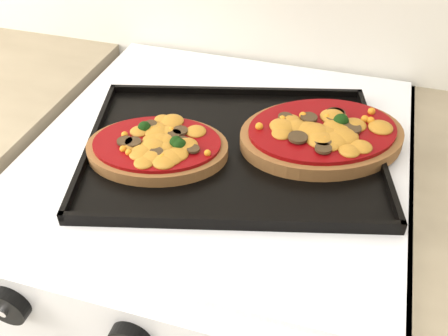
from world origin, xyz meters
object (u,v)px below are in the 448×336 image
(stove, at_px, (222,311))
(baking_tray, at_px, (233,147))
(pizza_right, at_px, (322,133))
(pizza_left, at_px, (157,146))

(stove, xyz_separation_m, baking_tray, (0.03, -0.02, 0.47))
(baking_tray, xyz_separation_m, pizza_right, (0.13, 0.05, 0.02))
(stove, relative_size, baking_tray, 2.02)
(baking_tray, relative_size, pizza_left, 2.10)
(baking_tray, height_order, pizza_left, pizza_left)
(baking_tray, bearing_deg, pizza_right, 8.12)
(stove, relative_size, pizza_right, 3.55)
(baking_tray, height_order, pizza_right, pizza_right)
(stove, relative_size, pizza_left, 4.24)
(baking_tray, distance_m, pizza_left, 0.12)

